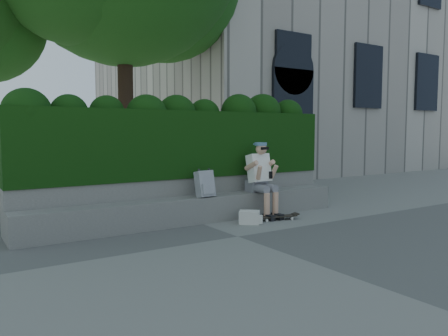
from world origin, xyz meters
TOP-DOWN VIEW (x-y plane):
  - ground at (0.00, 0.00)m, footprint 80.00×80.00m
  - bench_ledge at (0.00, 1.25)m, footprint 6.00×0.45m
  - planter_wall at (0.00, 1.73)m, footprint 6.00×0.50m
  - hedge at (0.00, 1.95)m, footprint 6.00×1.00m
  - building at (9.00, 11.00)m, footprint 12.00×12.00m
  - person at (1.26, 1.07)m, footprint 0.40×0.76m
  - skateboard at (1.30, 0.62)m, footprint 0.73×0.34m
  - backpack_plaid at (0.10, 1.15)m, footprint 0.32×0.19m
  - backpack_ground at (0.69, 0.65)m, footprint 0.42×0.41m

SIDE VIEW (x-z plane):
  - ground at x=0.00m, z-range 0.00..0.00m
  - skateboard at x=1.30m, z-range 0.02..0.10m
  - backpack_ground at x=0.69m, z-range 0.00..0.22m
  - bench_ledge at x=0.00m, z-range 0.00..0.45m
  - planter_wall at x=0.00m, z-range 0.00..0.75m
  - backpack_plaid at x=0.10m, z-range 0.45..0.90m
  - person at x=1.26m, z-range 0.06..1.44m
  - hedge at x=0.00m, z-range 0.75..1.95m
  - building at x=9.00m, z-range 0.00..15.00m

